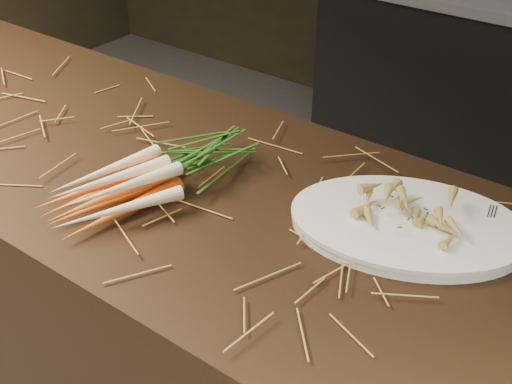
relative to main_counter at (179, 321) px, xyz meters
The scene contains 6 objects.
main_counter is the anchor object (origin of this frame).
straw_bedding 0.46m from the main_counter, 90.00° to the left, with size 1.40×0.60×0.02m, color olive, non-canonical shape.
root_veg_bunch 0.50m from the main_counter, 36.67° to the right, with size 0.25×0.49×0.09m.
serving_platter 0.69m from the main_counter, 10.85° to the left, with size 0.41×0.28×0.02m, color white, non-canonical shape.
roasted_veg_heap 0.71m from the main_counter, 10.85° to the left, with size 0.20×0.15×0.05m, color olive, non-canonical shape.
serving_fork 0.81m from the main_counter, 11.83° to the left, with size 0.01×0.16×0.00m, color silver.
Camera 1 is at (0.83, -0.50, 1.60)m, focal length 45.00 mm.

